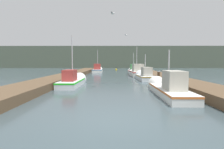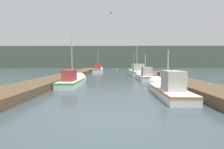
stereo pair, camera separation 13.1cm
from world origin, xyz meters
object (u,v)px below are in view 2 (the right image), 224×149
object	(u,v)px
fishing_boat_2	(145,76)
seagull_1	(112,13)
channel_buoy	(117,70)
seagull_lead	(126,35)
fishing_boat_3	(137,72)
fishing_boat_0	(167,88)
mooring_piling_0	(159,76)
fishing_boat_5	(98,70)
mooring_piling_1	(136,68)
mooring_piling_2	(136,69)
fishing_boat_1	(73,81)
fishing_boat_4	(134,71)

from	to	relation	value
fishing_boat_2	seagull_1	distance (m)	9.04
fishing_boat_2	channel_buoy	bearing A→B (deg)	95.13
channel_buoy	seagull_lead	size ratio (longest dim) A/B	1.90
fishing_boat_3	channel_buoy	xyz separation A→B (m)	(-2.58, 16.54, -0.41)
fishing_boat_0	mooring_piling_0	world-z (taller)	fishing_boat_0
fishing_boat_5	mooring_piling_1	xyz separation A→B (m)	(7.54, 2.27, 0.24)
mooring_piling_0	seagull_lead	bearing A→B (deg)	119.29
mooring_piling_2	channel_buoy	bearing A→B (deg)	117.53
fishing_boat_1	fishing_boat_5	size ratio (longest dim) A/B	0.93
fishing_boat_3	fishing_boat_5	size ratio (longest dim) A/B	1.04
fishing_boat_2	fishing_boat_5	world-z (taller)	fishing_boat_5
fishing_boat_2	fishing_boat_4	world-z (taller)	fishing_boat_4
seagull_lead	channel_buoy	bearing A→B (deg)	-140.62
fishing_boat_2	mooring_piling_2	size ratio (longest dim) A/B	4.57
mooring_piling_2	channel_buoy	xyz separation A→B (m)	(-3.71, 7.12, -0.37)
fishing_boat_1	seagull_lead	bearing A→B (deg)	59.92
fishing_boat_1	channel_buoy	world-z (taller)	fishing_boat_1
mooring_piling_1	fishing_boat_2	bearing A→B (deg)	-93.87
fishing_boat_2	seagull_1	xyz separation A→B (m)	(-3.52, -6.65, 5.00)
fishing_boat_1	seagull_lead	xyz separation A→B (m)	(5.03, 8.46, 5.10)
fishing_boat_1	fishing_boat_5	xyz separation A→B (m)	(0.39, 18.66, 0.08)
fishing_boat_2	fishing_boat_1	bearing A→B (deg)	-148.03
seagull_lead	seagull_1	xyz separation A→B (m)	(-1.71, -10.49, -0.08)
fishing_boat_1	mooring_piling_0	distance (m)	8.61
fishing_boat_1	fishing_boat_5	distance (m)	18.66
fishing_boat_3	channel_buoy	world-z (taller)	fishing_boat_3
fishing_boat_2	fishing_boat_4	bearing A→B (deg)	88.89
fishing_boat_1	seagull_1	xyz separation A→B (m)	(3.31, -2.02, 5.02)
fishing_boat_0	fishing_boat_4	size ratio (longest dim) A/B	1.27
fishing_boat_3	mooring_piling_1	xyz separation A→B (m)	(1.30, 11.08, 0.16)
mooring_piling_1	mooring_piling_0	bearing A→B (deg)	-89.74
fishing_boat_4	mooring_piling_0	bearing A→B (deg)	-81.30
mooring_piling_0	seagull_1	xyz separation A→B (m)	(-4.70, -5.16, 4.90)
fishing_boat_3	fishing_boat_4	world-z (taller)	fishing_boat_3
mooring_piling_1	mooring_piling_2	world-z (taller)	mooring_piling_1
fishing_boat_3	seagull_lead	xyz separation A→B (m)	(-1.60, -1.38, 4.94)
fishing_boat_1	fishing_boat_4	distance (m)	15.60
fishing_boat_2	seagull_lead	world-z (taller)	seagull_lead
fishing_boat_4	mooring_piling_2	size ratio (longest dim) A/B	4.73
mooring_piling_1	seagull_1	bearing A→B (deg)	-101.38
fishing_boat_0	fishing_boat_5	bearing A→B (deg)	106.12
fishing_boat_1	seagull_1	bearing A→B (deg)	-30.75
mooring_piling_0	channel_buoy	world-z (taller)	mooring_piling_0
fishing_boat_1	seagull_1	size ratio (longest dim) A/B	9.69
fishing_boat_0	mooring_piling_0	distance (m)	7.45
channel_buoy	fishing_boat_1	bearing A→B (deg)	-98.72
fishing_boat_5	channel_buoy	world-z (taller)	fishing_boat_5
fishing_boat_2	channel_buoy	world-z (taller)	fishing_boat_2
mooring_piling_1	mooring_piling_2	xyz separation A→B (m)	(-0.18, -1.66, -0.20)
fishing_boat_0	mooring_piling_1	size ratio (longest dim) A/B	4.25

